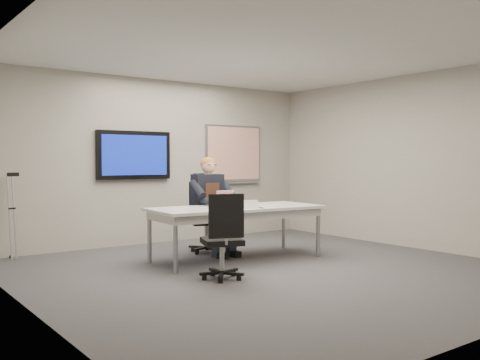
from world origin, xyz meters
TOP-DOWN VIEW (x-y plane):
  - floor at (0.00, 0.00)m, footprint 6.00×6.00m
  - ceiling at (0.00, 0.00)m, footprint 6.00×6.00m
  - wall_back at (0.00, 3.00)m, footprint 6.00×0.02m
  - wall_left at (-3.00, 0.00)m, footprint 0.02×6.00m
  - wall_right at (3.00, 0.00)m, footprint 0.02×6.00m
  - conference_table at (0.09, 0.89)m, footprint 2.53×1.23m
  - tv_display at (-0.50, 2.95)m, footprint 1.30×0.09m
  - whiteboard at (1.55, 2.97)m, footprint 1.25×0.08m
  - office_chair_far at (0.09, 1.69)m, footprint 0.65×0.65m
  - office_chair_near at (-0.80, -0.07)m, footprint 0.63×0.63m
  - seated_person at (0.08, 1.42)m, footprint 0.47×0.81m
  - crutch at (-2.46, 2.82)m, footprint 0.34×0.52m
  - laptop at (0.13, 1.16)m, footprint 0.31×0.29m
  - name_tent at (0.07, 0.60)m, footprint 0.29×0.15m
  - pen at (0.23, 0.50)m, footprint 0.03×0.14m

SIDE VIEW (x-z plane):
  - floor at x=0.00m, z-range -0.01..0.01m
  - office_chair_near at x=-0.80m, z-range -0.19..0.83m
  - office_chair_far at x=0.09m, z-range -0.20..0.88m
  - seated_person at x=0.08m, z-range -0.14..1.32m
  - crutch at x=-2.46m, z-range -0.01..1.28m
  - conference_table at x=0.09m, z-range 0.29..1.05m
  - pen at x=0.23m, z-range 0.76..0.77m
  - laptop at x=0.13m, z-range 0.70..0.92m
  - name_tent at x=0.07m, z-range 0.75..0.87m
  - wall_back at x=0.00m, z-range 0.00..2.80m
  - wall_left at x=-3.00m, z-range 0.00..2.80m
  - wall_right at x=3.00m, z-range 0.00..2.80m
  - tv_display at x=-0.50m, z-range 1.10..1.90m
  - whiteboard at x=1.55m, z-range 0.98..2.08m
  - ceiling at x=0.00m, z-range 2.79..2.81m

